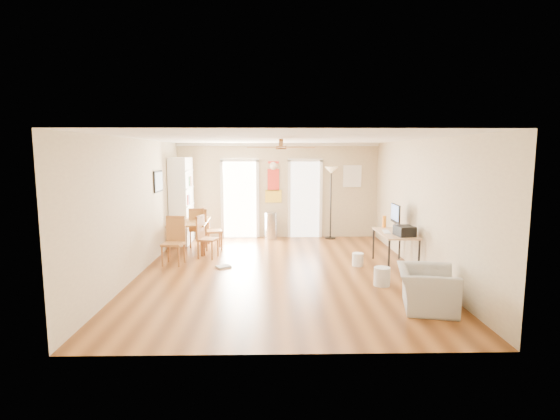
{
  "coord_description": "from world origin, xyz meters",
  "views": [
    {
      "loc": [
        -0.18,
        -8.17,
        2.33
      ],
      "look_at": [
        0.0,
        0.6,
        1.15
      ],
      "focal_mm": 27.19,
      "sensor_mm": 36.0,
      "label": 1
    }
  ],
  "objects_px": {
    "dining_table": "(190,235)",
    "dining_chair_right_b": "(208,237)",
    "bookshelf": "(181,201)",
    "torchiere_lamp": "(331,203)",
    "wastebasket_a": "(358,259)",
    "dining_chair_far": "(197,227)",
    "wastebasket_b": "(382,276)",
    "dining_chair_right_a": "(213,229)",
    "dining_chair_near": "(173,241)",
    "printer": "(405,231)",
    "armchair": "(426,289)",
    "computer_desk": "(395,249)",
    "trash_can": "(271,226)"
  },
  "relations": [
    {
      "from": "dining_chair_right_b",
      "to": "dining_table",
      "type": "bearing_deg",
      "value": 50.31
    },
    {
      "from": "dining_chair_right_b",
      "to": "wastebasket_b",
      "type": "xyz_separation_m",
      "value": [
        3.38,
        -2.09,
        -0.31
      ]
    },
    {
      "from": "dining_chair_right_b",
      "to": "wastebasket_a",
      "type": "distance_m",
      "value": 3.32
    },
    {
      "from": "dining_chair_right_a",
      "to": "wastebasket_b",
      "type": "height_order",
      "value": "dining_chair_right_a"
    },
    {
      "from": "dining_table",
      "to": "dining_chair_right_b",
      "type": "bearing_deg",
      "value": -55.19
    },
    {
      "from": "dining_chair_right_a",
      "to": "computer_desk",
      "type": "distance_m",
      "value": 4.3
    },
    {
      "from": "dining_chair_far",
      "to": "torchiere_lamp",
      "type": "xyz_separation_m",
      "value": [
        3.48,
        0.9,
        0.49
      ]
    },
    {
      "from": "torchiere_lamp",
      "to": "wastebasket_a",
      "type": "relative_size",
      "value": 7.3
    },
    {
      "from": "bookshelf",
      "to": "computer_desk",
      "type": "xyz_separation_m",
      "value": [
        4.88,
        -2.4,
        -0.76
      ]
    },
    {
      "from": "dining_chair_near",
      "to": "printer",
      "type": "bearing_deg",
      "value": 0.72
    },
    {
      "from": "wastebasket_a",
      "to": "dining_table",
      "type": "bearing_deg",
      "value": 157.7
    },
    {
      "from": "printer",
      "to": "dining_chair_near",
      "type": "bearing_deg",
      "value": 164.57
    },
    {
      "from": "dining_chair_right_a",
      "to": "dining_chair_far",
      "type": "xyz_separation_m",
      "value": [
        -0.45,
        0.33,
        -0.02
      ]
    },
    {
      "from": "printer",
      "to": "armchair",
      "type": "bearing_deg",
      "value": -106.8
    },
    {
      "from": "dining_chair_right_a",
      "to": "dining_chair_far",
      "type": "relative_size",
      "value": 1.03
    },
    {
      "from": "dining_chair_far",
      "to": "dining_table",
      "type": "bearing_deg",
      "value": 64.56
    },
    {
      "from": "torchiere_lamp",
      "to": "wastebasket_a",
      "type": "bearing_deg",
      "value": -86.37
    },
    {
      "from": "bookshelf",
      "to": "torchiere_lamp",
      "type": "height_order",
      "value": "bookshelf"
    },
    {
      "from": "dining_chair_near",
      "to": "dining_chair_far",
      "type": "height_order",
      "value": "dining_chair_near"
    },
    {
      "from": "dining_chair_near",
      "to": "torchiere_lamp",
      "type": "relative_size",
      "value": 0.51
    },
    {
      "from": "computer_desk",
      "to": "wastebasket_a",
      "type": "distance_m",
      "value": 0.78
    },
    {
      "from": "dining_chair_right_a",
      "to": "dining_chair_near",
      "type": "relative_size",
      "value": 1.01
    },
    {
      "from": "dining_chair_near",
      "to": "printer",
      "type": "distance_m",
      "value": 4.74
    },
    {
      "from": "trash_can",
      "to": "wastebasket_b",
      "type": "xyz_separation_m",
      "value": [
        1.97,
        -4.15,
        -0.2
      ]
    },
    {
      "from": "dining_chair_right_a",
      "to": "armchair",
      "type": "relative_size",
      "value": 1.06
    },
    {
      "from": "dining_table",
      "to": "wastebasket_b",
      "type": "height_order",
      "value": "dining_table"
    },
    {
      "from": "dining_chair_far",
      "to": "wastebasket_b",
      "type": "distance_m",
      "value": 5.04
    },
    {
      "from": "armchair",
      "to": "computer_desk",
      "type": "bearing_deg",
      "value": 7.8
    },
    {
      "from": "wastebasket_b",
      "to": "dining_chair_far",
      "type": "bearing_deg",
      "value": 139.41
    },
    {
      "from": "dining_chair_right_b",
      "to": "computer_desk",
      "type": "distance_m",
      "value": 4.05
    },
    {
      "from": "trash_can",
      "to": "printer",
      "type": "xyz_separation_m",
      "value": [
        2.65,
        -3.21,
        0.44
      ]
    },
    {
      "from": "wastebasket_b",
      "to": "armchair",
      "type": "relative_size",
      "value": 0.35
    },
    {
      "from": "bookshelf",
      "to": "dining_chair_right_a",
      "type": "relative_size",
      "value": 2.2
    },
    {
      "from": "trash_can",
      "to": "dining_table",
      "type": "bearing_deg",
      "value": -146.8
    },
    {
      "from": "printer",
      "to": "wastebasket_b",
      "type": "xyz_separation_m",
      "value": [
        -0.67,
        -0.95,
        -0.64
      ]
    },
    {
      "from": "trash_can",
      "to": "torchiere_lamp",
      "type": "height_order",
      "value": "torchiere_lamp"
    },
    {
      "from": "torchiere_lamp",
      "to": "wastebasket_a",
      "type": "distance_m",
      "value": 2.98
    },
    {
      "from": "dining_table",
      "to": "dining_chair_right_a",
      "type": "distance_m",
      "value": 0.57
    },
    {
      "from": "dining_chair_far",
      "to": "trash_can",
      "type": "xyz_separation_m",
      "value": [
        1.85,
        0.88,
        -0.12
      ]
    },
    {
      "from": "printer",
      "to": "armchair",
      "type": "xyz_separation_m",
      "value": [
        -0.3,
        -2.08,
        -0.5
      ]
    },
    {
      "from": "bookshelf",
      "to": "dining_chair_far",
      "type": "distance_m",
      "value": 0.88
    },
    {
      "from": "dining_chair_near",
      "to": "torchiere_lamp",
      "type": "bearing_deg",
      "value": 43.49
    },
    {
      "from": "wastebasket_a",
      "to": "bookshelf",
      "type": "bearing_deg",
      "value": 150.17
    },
    {
      "from": "dining_chair_far",
      "to": "trash_can",
      "type": "distance_m",
      "value": 2.05
    },
    {
      "from": "armchair",
      "to": "trash_can",
      "type": "bearing_deg",
      "value": 36.93
    },
    {
      "from": "dining_chair_far",
      "to": "dining_chair_near",
      "type": "bearing_deg",
      "value": 72.95
    },
    {
      "from": "dining_chair_right_a",
      "to": "dining_chair_near",
      "type": "xyz_separation_m",
      "value": [
        -0.64,
        -1.44,
        -0.0
      ]
    },
    {
      "from": "dining_chair_right_a",
      "to": "dining_table",
      "type": "bearing_deg",
      "value": 83.23
    },
    {
      "from": "bookshelf",
      "to": "wastebasket_b",
      "type": "distance_m",
      "value": 5.74
    },
    {
      "from": "trash_can",
      "to": "torchiere_lamp",
      "type": "xyz_separation_m",
      "value": [
        1.63,
        0.02,
        0.62
      ]
    }
  ]
}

